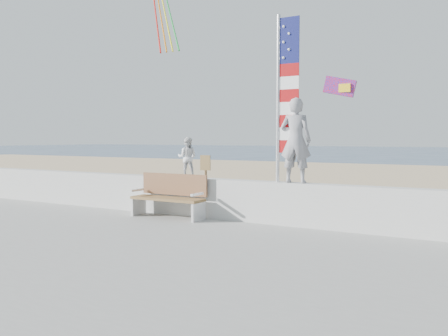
% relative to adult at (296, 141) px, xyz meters
% --- Properties ---
extents(ground, '(220.00, 220.00, 0.00)m').
position_rel_adult_xyz_m(ground, '(-1.80, -2.00, -1.96)').
color(ground, '#314662').
rests_on(ground, ground).
extents(sand, '(90.00, 40.00, 0.08)m').
position_rel_adult_xyz_m(sand, '(-1.80, 7.00, -1.92)').
color(sand, tan).
rests_on(sand, ground).
extents(seawall, '(30.00, 0.35, 0.90)m').
position_rel_adult_xyz_m(seawall, '(-1.80, 0.00, -1.33)').
color(seawall, beige).
rests_on(seawall, boardwalk).
extents(adult, '(0.69, 0.50, 1.76)m').
position_rel_adult_xyz_m(adult, '(0.00, 0.00, 0.00)').
color(adult, gray).
rests_on(adult, seawall).
extents(child, '(0.56, 0.51, 0.95)m').
position_rel_adult_xyz_m(child, '(-2.71, 0.00, -0.41)').
color(child, silver).
rests_on(child, seawall).
extents(bench, '(1.80, 0.57, 1.00)m').
position_rel_adult_xyz_m(bench, '(-2.90, -0.45, -1.27)').
color(bench, olive).
rests_on(bench, boardwalk).
extents(flag, '(0.50, 0.08, 3.50)m').
position_rel_adult_xyz_m(flag, '(-0.27, -0.00, 1.03)').
color(flag, silver).
rests_on(flag, seawall).
extents(parafoil_kite, '(0.87, 0.33, 0.58)m').
position_rel_adult_xyz_m(parafoil_kite, '(0.07, 3.00, 1.38)').
color(parafoil_kite, red).
rests_on(parafoil_kite, ground).
extents(big_kite, '(3.72, 3.49, 4.73)m').
position_rel_adult_xyz_m(big_kite, '(-8.23, 6.36, 5.57)').
color(big_kite, '#FE1D1C').
rests_on(big_kite, ground).
extents(sign, '(0.32, 0.07, 1.46)m').
position_rel_adult_xyz_m(sign, '(-3.35, 1.83, -1.02)').
color(sign, brown).
rests_on(sign, sand).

